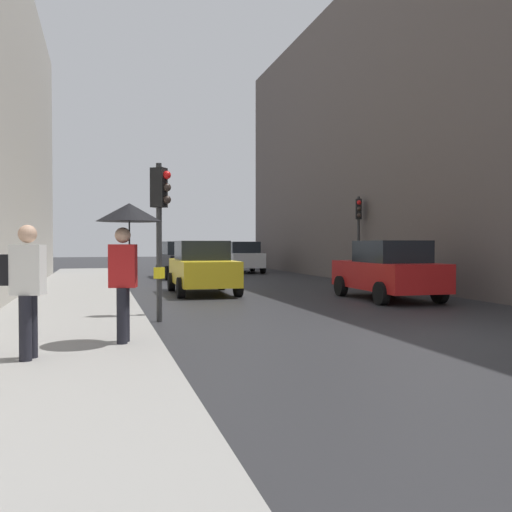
{
  "coord_description": "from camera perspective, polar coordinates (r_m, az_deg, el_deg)",
  "views": [
    {
      "loc": [
        -5.82,
        -8.7,
        1.69
      ],
      "look_at": [
        -0.6,
        9.7,
        1.24
      ],
      "focal_mm": 38.93,
      "sensor_mm": 36.0,
      "label": 1
    }
  ],
  "objects": [
    {
      "name": "car_white_compact",
      "position": [
        31.76,
        -1.41,
        -0.11
      ],
      "size": [
        2.19,
        4.29,
        1.76
      ],
      "color": "silver",
      "rests_on": "ground"
    },
    {
      "name": "traffic_light_near_right",
      "position": [
        12.03,
        -9.84,
        4.42
      ],
      "size": [
        0.44,
        0.38,
        3.39
      ],
      "color": "#2D2D2D",
      "rests_on": "ground"
    },
    {
      "name": "traffic_light_mid_street",
      "position": [
        23.47,
        10.49,
        3.3
      ],
      "size": [
        0.33,
        0.45,
        3.62
      ],
      "color": "#2D2D2D",
      "rests_on": "ground"
    },
    {
      "name": "pedestrian_with_umbrella",
      "position": [
        8.71,
        -13.08,
        2.3
      ],
      "size": [
        1.0,
        1.0,
        2.14
      ],
      "color": "black",
      "rests_on": "sidewalk_kerb"
    },
    {
      "name": "car_red_sedan",
      "position": [
        16.97,
        13.42,
        -1.43
      ],
      "size": [
        2.07,
        4.23,
        1.76
      ],
      "color": "red",
      "rests_on": "ground"
    },
    {
      "name": "car_blue_van",
      "position": [
        38.02,
        -3.71,
        0.13
      ],
      "size": [
        2.04,
        4.21,
        1.76
      ],
      "color": "navy",
      "rests_on": "ground"
    },
    {
      "name": "sidewalk_kerb",
      "position": [
        14.8,
        -18.28,
        -4.96
      ],
      "size": [
        3.16,
        40.0,
        0.16
      ],
      "primitive_type": "cube",
      "color": "gray",
      "rests_on": "ground"
    },
    {
      "name": "car_dark_suv",
      "position": [
        27.14,
        -7.68,
        -0.37
      ],
      "size": [
        2.18,
        4.28,
        1.76
      ],
      "color": "black",
      "rests_on": "ground"
    },
    {
      "name": "building_facade_right",
      "position": [
        27.79,
        21.9,
        11.36
      ],
      "size": [
        12.0,
        32.38,
        13.12
      ],
      "primitive_type": "cube",
      "color": "#5B514C",
      "rests_on": "ground"
    },
    {
      "name": "pedestrian_with_black_backpack",
      "position": [
        7.89,
        -22.69,
        -2.6
      ],
      "size": [
        0.65,
        0.42,
        1.77
      ],
      "color": "black",
      "rests_on": "sidewalk_kerb"
    },
    {
      "name": "car_yellow_taxi",
      "position": [
        18.62,
        -5.52,
        -1.15
      ],
      "size": [
        2.08,
        4.23,
        1.76
      ],
      "color": "yellow",
      "rests_on": "ground"
    },
    {
      "name": "ground_plane",
      "position": [
        10.6,
        17.9,
        -7.89
      ],
      "size": [
        120.0,
        120.0,
        0.0
      ],
      "primitive_type": "plane",
      "color": "#28282B"
    }
  ]
}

